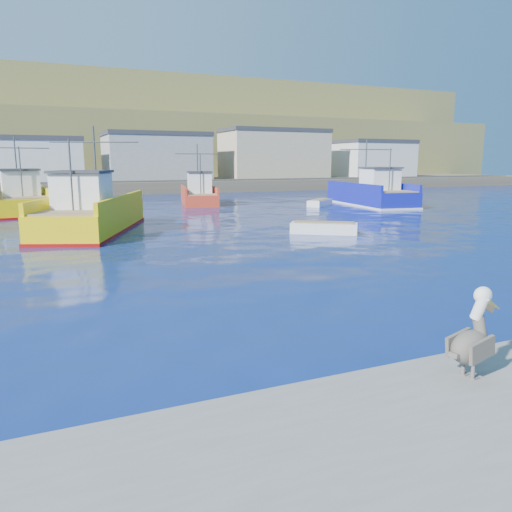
% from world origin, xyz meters
% --- Properties ---
extents(ground, '(260.00, 260.00, 0.00)m').
position_xyz_m(ground, '(0.00, 0.00, 0.00)').
color(ground, '#071558').
rests_on(ground, ground).
extents(dock_bollards, '(36.20, 0.20, 0.30)m').
position_xyz_m(dock_bollards, '(0.60, -3.40, 0.65)').
color(dock_bollards, '#4C4C4C').
rests_on(dock_bollards, dock).
extents(far_shore, '(200.00, 81.00, 24.00)m').
position_xyz_m(far_shore, '(0.00, 109.20, 8.98)').
color(far_shore, brown).
rests_on(far_shore, ground).
extents(trawler_yellow_a, '(8.36, 12.91, 6.64)m').
position_xyz_m(trawler_yellow_a, '(-4.17, 22.32, 1.09)').
color(trawler_yellow_a, yellow).
rests_on(trawler_yellow_a, ground).
extents(trawler_yellow_b, '(5.57, 12.10, 6.58)m').
position_xyz_m(trawler_yellow_b, '(-8.50, 37.00, 1.07)').
color(trawler_yellow_b, yellow).
rests_on(trawler_yellow_b, ground).
extents(trawler_blue, '(6.08, 12.69, 6.63)m').
position_xyz_m(trawler_blue, '(23.81, 31.37, 1.09)').
color(trawler_blue, '#111899').
rests_on(trawler_blue, ground).
extents(boat_orange, '(5.09, 9.20, 6.13)m').
position_xyz_m(boat_orange, '(8.14, 39.38, 1.05)').
color(boat_orange, red).
rests_on(boat_orange, ground).
extents(skiff_mid, '(4.10, 3.47, 0.87)m').
position_xyz_m(skiff_mid, '(8.78, 15.85, 0.28)').
color(skiff_mid, silver).
rests_on(skiff_mid, ground).
extents(skiff_far, '(3.74, 3.35, 0.81)m').
position_xyz_m(skiff_far, '(18.54, 32.64, 0.26)').
color(skiff_far, silver).
rests_on(skiff_far, ground).
extents(pelican, '(1.34, 0.66, 1.65)m').
position_xyz_m(pelican, '(-0.23, -4.03, 1.21)').
color(pelican, '#595451').
rests_on(pelican, dock).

